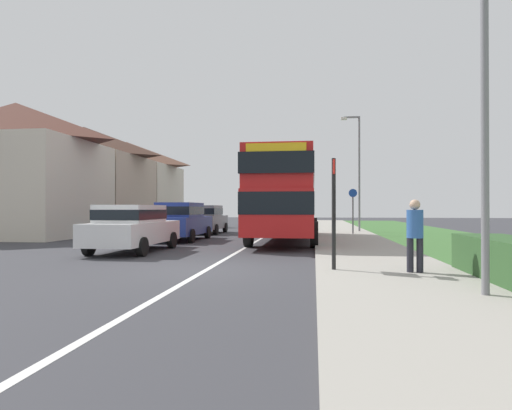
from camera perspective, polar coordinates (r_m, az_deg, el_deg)
name	(u,v)px	position (r m, az deg, el deg)	size (l,w,h in m)	color
ground_plane	(207,270)	(10.55, -6.51, -8.52)	(120.00, 120.00, 0.00)	#38383D
lane_marking_centre	(253,243)	(18.36, -0.35, -5.06)	(0.14, 60.00, 0.01)	silver
pavement_near_side	(359,247)	(16.27, 13.51, -5.45)	(3.20, 68.00, 0.12)	#9E998E
grass_verge_seaward	(483,249)	(17.24, 27.93, -5.19)	(6.00, 68.00, 0.08)	#3D6B33
double_decker_bus	(286,194)	(19.13, 3.97, 1.53)	(2.80, 10.12, 3.70)	red
parked_car_white	(133,226)	(15.21, -16.02, -2.69)	(1.95, 4.52, 1.59)	silver
parked_car_blue	(181,220)	(20.09, -9.89, -1.96)	(1.94, 4.54, 1.74)	navy
parked_car_grey	(206,218)	(25.39, -6.64, -1.74)	(1.92, 4.14, 1.65)	slate
pedestrian_at_stop	(415,232)	(9.76, 20.35, -3.39)	(0.34, 0.34, 1.67)	#23232D
bus_stop_sign	(334,206)	(9.73, 10.28, -0.09)	(0.09, 0.52, 2.60)	black
cycle_route_sign	(353,209)	(23.44, 12.74, -0.57)	(0.44, 0.08, 2.52)	slate
street_lamp_near	(478,25)	(8.17, 27.35, 20.41)	(1.14, 0.20, 7.66)	slate
street_lamp_mid	(357,166)	(26.57, 13.31, 5.12)	(1.14, 0.20, 7.02)	slate
house_terrace_far_side	(83,178)	(31.33, -21.93, 3.29)	(7.82, 19.91, 7.01)	beige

